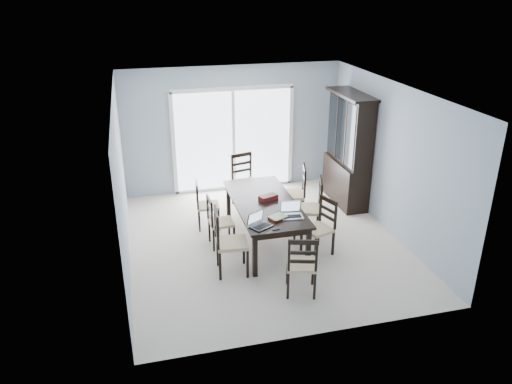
# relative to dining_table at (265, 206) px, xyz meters

# --- Properties ---
(floor) EXTENTS (5.00, 5.00, 0.00)m
(floor) POSITION_rel_dining_table_xyz_m (0.00, 0.00, -0.67)
(floor) COLOR silver
(floor) RESTS_ON ground
(ceiling) EXTENTS (5.00, 5.00, 0.00)m
(ceiling) POSITION_rel_dining_table_xyz_m (0.00, 0.00, 1.93)
(ceiling) COLOR white
(ceiling) RESTS_ON back_wall
(back_wall) EXTENTS (4.50, 0.02, 2.60)m
(back_wall) POSITION_rel_dining_table_xyz_m (0.00, 2.50, 0.63)
(back_wall) COLOR #919FAD
(back_wall) RESTS_ON floor
(wall_left) EXTENTS (0.02, 5.00, 2.60)m
(wall_left) POSITION_rel_dining_table_xyz_m (-2.25, 0.00, 0.63)
(wall_left) COLOR #919FAD
(wall_left) RESTS_ON floor
(wall_right) EXTENTS (0.02, 5.00, 2.60)m
(wall_right) POSITION_rel_dining_table_xyz_m (2.25, 0.00, 0.63)
(wall_right) COLOR #919FAD
(wall_right) RESTS_ON floor
(balcony) EXTENTS (4.50, 2.00, 0.10)m
(balcony) POSITION_rel_dining_table_xyz_m (0.00, 3.50, -0.72)
(balcony) COLOR gray
(balcony) RESTS_ON ground
(railing) EXTENTS (4.50, 0.06, 1.10)m
(railing) POSITION_rel_dining_table_xyz_m (0.00, 4.50, -0.12)
(railing) COLOR #99999E
(railing) RESTS_ON balcony
(dining_table) EXTENTS (1.00, 2.20, 0.75)m
(dining_table) POSITION_rel_dining_table_xyz_m (0.00, 0.00, 0.00)
(dining_table) COLOR black
(dining_table) RESTS_ON floor
(china_hutch) EXTENTS (0.50, 1.38, 2.20)m
(china_hutch) POSITION_rel_dining_table_xyz_m (2.02, 1.25, 0.40)
(china_hutch) COLOR black
(china_hutch) RESTS_ON floor
(sliding_door) EXTENTS (2.52, 0.05, 2.18)m
(sliding_door) POSITION_rel_dining_table_xyz_m (0.00, 2.48, 0.41)
(sliding_door) COLOR silver
(sliding_door) RESTS_ON floor
(chair_left_near) EXTENTS (0.51, 0.49, 1.21)m
(chair_left_near) POSITION_rel_dining_table_xyz_m (-0.83, -0.78, -0.03)
(chair_left_near) COLOR black
(chair_left_near) RESTS_ON floor
(chair_left_mid) EXTENTS (0.41, 0.40, 1.02)m
(chair_left_mid) POSITION_rel_dining_table_xyz_m (-0.81, 0.08, -0.13)
(chair_left_mid) COLOR black
(chair_left_mid) RESTS_ON floor
(chair_left_far) EXTENTS (0.43, 0.42, 1.02)m
(chair_left_far) POSITION_rel_dining_table_xyz_m (-0.91, 0.81, -0.13)
(chair_left_far) COLOR black
(chair_left_far) RESTS_ON floor
(chair_right_near) EXTENTS (0.53, 0.52, 1.08)m
(chair_right_near) POSITION_rel_dining_table_xyz_m (0.82, -0.56, -0.10)
(chair_right_near) COLOR black
(chair_right_near) RESTS_ON floor
(chair_right_mid) EXTENTS (0.58, 0.57, 1.20)m
(chair_right_mid) POSITION_rel_dining_table_xyz_m (0.88, 0.05, -0.04)
(chair_right_mid) COLOR black
(chair_right_mid) RESTS_ON floor
(chair_right_far) EXTENTS (0.57, 0.56, 1.20)m
(chair_right_far) POSITION_rel_dining_table_xyz_m (0.82, 0.73, -0.04)
(chair_right_far) COLOR black
(chair_right_far) RESTS_ON floor
(chair_end_near) EXTENTS (0.51, 0.52, 1.09)m
(chair_end_near) POSITION_rel_dining_table_xyz_m (0.09, -1.64, -0.10)
(chair_end_near) COLOR black
(chair_end_near) RESTS_ON floor
(chair_end_far) EXTENTS (0.55, 0.56, 1.19)m
(chair_end_far) POSITION_rel_dining_table_xyz_m (0.02, 1.62, -0.04)
(chair_end_far) COLOR black
(chair_end_far) RESTS_ON floor
(laptop_dark) EXTENTS (0.38, 0.35, 0.22)m
(laptop_dark) POSITION_rel_dining_table_xyz_m (-0.29, -0.87, 0.13)
(laptop_dark) COLOR black
(laptop_dark) RESTS_ON dining_table
(laptop_silver) EXTENTS (0.36, 0.27, 0.23)m
(laptop_silver) POSITION_rel_dining_table_xyz_m (0.26, -0.66, 0.13)
(laptop_silver) COLOR silver
(laptop_silver) RESTS_ON dining_table
(book_stack) EXTENTS (0.32, 0.29, 0.04)m
(book_stack) POSITION_rel_dining_table_xyz_m (0.02, -0.66, 0.10)
(book_stack) COLOR maroon
(book_stack) RESTS_ON dining_table
(cell_phone) EXTENTS (0.11, 0.06, 0.01)m
(cell_phone) POSITION_rel_dining_table_xyz_m (-0.10, -1.00, 0.08)
(cell_phone) COLOR black
(cell_phone) RESTS_ON dining_table
(game_box) EXTENTS (0.34, 0.25, 0.08)m
(game_box) POSITION_rel_dining_table_xyz_m (0.08, 0.07, 0.12)
(game_box) COLOR #490E11
(game_box) RESTS_ON dining_table
(hot_tub) EXTENTS (2.02, 1.84, 0.96)m
(hot_tub) POSITION_rel_dining_table_xyz_m (-0.36, 3.49, -0.19)
(hot_tub) COLOR brown
(hot_tub) RESTS_ON balcony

